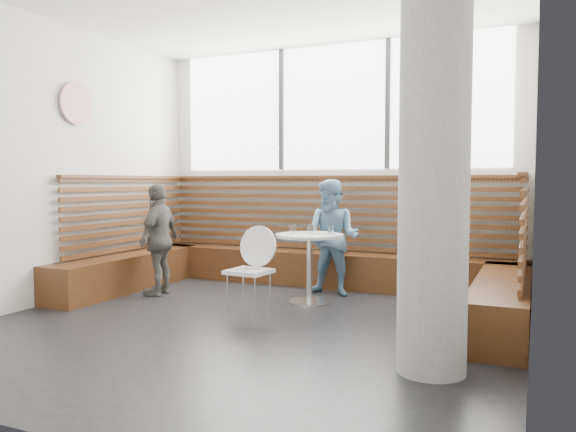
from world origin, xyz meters
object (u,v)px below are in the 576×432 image
at_px(concrete_column, 434,151).
at_px(child_left, 159,239).
at_px(cafe_chair, 252,262).
at_px(adult_man, 428,237).
at_px(cafe_table, 309,254).
at_px(child_back, 333,238).

bearing_deg(concrete_column, child_left, 157.00).
xyz_separation_m(cafe_chair, adult_man, (1.73, 0.56, 0.29)).
distance_m(cafe_table, child_left, 1.88).
bearing_deg(concrete_column, cafe_table, 133.03).
distance_m(cafe_table, adult_man, 1.37).
xyz_separation_m(concrete_column, child_back, (-1.57, 2.31, -0.90)).
height_order(concrete_column, adult_man, concrete_column).
height_order(cafe_chair, child_left, child_left).
height_order(cafe_table, adult_man, adult_man).
xyz_separation_m(cafe_table, cafe_chair, (-0.39, -0.67, -0.03)).
xyz_separation_m(concrete_column, child_left, (-3.52, 1.50, -0.92)).
bearing_deg(cafe_table, child_left, -171.16).
relative_size(cafe_table, child_left, 0.58).
distance_m(concrete_column, child_back, 2.94).
relative_size(cafe_table, cafe_chair, 0.87).
height_order(cafe_table, cafe_chair, cafe_chair).
height_order(adult_man, child_back, adult_man).
bearing_deg(concrete_column, child_back, 124.24).
bearing_deg(cafe_table, concrete_column, -46.97).
relative_size(concrete_column, cafe_table, 4.06).
bearing_deg(child_left, concrete_column, 59.43).
relative_size(concrete_column, child_left, 2.36).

